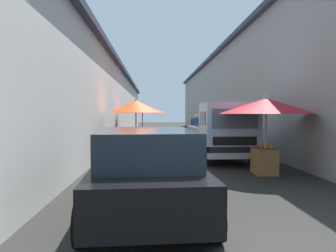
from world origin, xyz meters
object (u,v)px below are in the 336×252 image
vendor_in_shade (211,129)px  fruit_stall_far_right (266,111)px  fruit_stall_near_right (136,113)px  delivery_truck (224,132)px  plastic_stool (138,145)px  parked_scooter (115,152)px  vendor_by_crates (196,126)px  hatchback_car (147,171)px  fruit_stall_near_left (143,113)px

vendor_in_shade → fruit_stall_far_right: bearing=-179.0°
fruit_stall_near_right → delivery_truck: bearing=-114.4°
delivery_truck → plastic_stool: bearing=48.8°
delivery_truck → parked_scooter: size_ratio=3.00×
fruit_stall_far_right → fruit_stall_near_right: (3.83, 3.85, -0.05)m
vendor_by_crates → delivery_truck: bearing=178.8°
fruit_stall_near_right → hatchback_car: size_ratio=0.58×
delivery_truck → parked_scooter: 3.89m
plastic_stool → vendor_in_shade: bearing=-56.7°
delivery_truck → vendor_in_shade: (5.22, -0.53, -0.14)m
fruit_stall_far_right → vendor_by_crates: bearing=2.5°
hatchback_car → vendor_in_shade: 11.51m
fruit_stall_far_right → fruit_stall_near_right: 5.43m
fruit_stall_near_right → plastic_stool: fruit_stall_near_right is taller
fruit_stall_far_right → fruit_stall_near_left: bearing=22.1°
delivery_truck → parked_scooter: delivery_truck is taller
hatchback_car → vendor_in_shade: size_ratio=2.55×
fruit_stall_near_right → parked_scooter: 2.65m
parked_scooter → plastic_stool: bearing=-9.2°
delivery_truck → plastic_stool: 4.29m
hatchback_car → delivery_truck: size_ratio=0.81×
fruit_stall_near_right → plastic_stool: bearing=-0.1°
fruit_stall_near_left → plastic_stool: (-4.06, 0.09, -1.39)m
vendor_by_crates → vendor_in_shade: bearing=-174.0°
fruit_stall_near_left → hatchback_car: 12.74m
fruit_stall_near_left → vendor_in_shade: (-1.63, -3.61, -0.82)m
hatchback_car → fruit_stall_far_right: bearing=-43.7°
fruit_stall_near_left → vendor_by_crates: (1.70, -3.27, -0.76)m
fruit_stall_near_right → vendor_in_shade: (3.78, -3.71, -0.85)m
fruit_stall_far_right → delivery_truck: fruit_stall_far_right is taller
fruit_stall_near_left → vendor_by_crates: fruit_stall_near_left is taller
fruit_stall_near_left → delivery_truck: fruit_stall_near_left is taller
parked_scooter → fruit_stall_near_right: bearing=-14.5°
fruit_stall_far_right → plastic_stool: size_ratio=6.11×
hatchback_car → vendor_in_shade: (11.07, -3.16, 0.16)m
hatchback_car → plastic_stool: 8.66m
vendor_in_shade → hatchback_car: bearing=164.1°
fruit_stall_far_right → hatchback_car: size_ratio=0.67×
vendor_by_crates → vendor_in_shade: size_ratio=1.05×
vendor_by_crates → plastic_stool: 6.70m
vendor_in_shade → plastic_stool: bearing=123.3°
fruit_stall_far_right → delivery_truck: 2.59m
fruit_stall_near_right → parked_scooter: size_ratio=1.40×
hatchback_car → parked_scooter: bearing=12.6°
fruit_stall_near_left → parked_scooter: bearing=174.9°
vendor_in_shade → parked_scooter: (-6.01, 4.29, -0.45)m
hatchback_car → plastic_stool: size_ratio=9.18×
hatchback_car → vendor_by_crates: (14.39, -2.82, 0.21)m
delivery_truck → vendor_by_crates: (8.54, -0.18, -0.09)m
fruit_stall_near_right → vendor_in_shade: bearing=-44.5°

